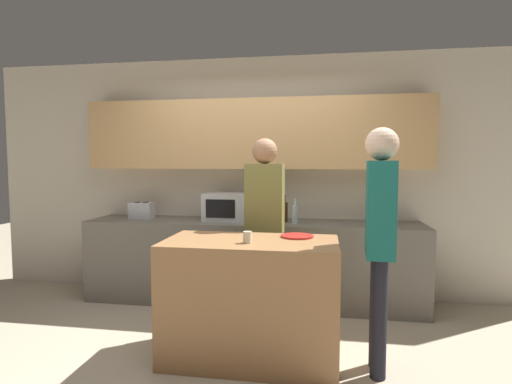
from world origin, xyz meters
TOP-DOWN VIEW (x-y plane):
  - ground_plane at (0.00, 0.00)m, footprint 14.00×14.00m
  - back_wall at (0.00, 1.66)m, footprint 6.40×0.40m
  - back_counter at (0.00, 1.39)m, footprint 3.60×0.62m
  - kitchen_island at (0.21, 0.15)m, footprint 1.32×0.68m
  - microwave at (-0.26, 1.42)m, footprint 0.52×0.39m
  - toaster at (-1.27, 1.42)m, footprint 0.26×0.16m
  - potted_plant at (1.30, 1.42)m, footprint 0.14×0.14m
  - bottle_0 at (0.27, 1.43)m, footprint 0.07×0.07m
  - bottle_1 at (0.35, 1.40)m, footprint 0.07×0.07m
  - bottle_2 at (0.47, 1.31)m, footprint 0.06×0.06m
  - plate_on_island at (0.55, 0.34)m, footprint 0.26×0.26m
  - cup_0 at (0.20, 0.04)m, footprint 0.07×0.07m
  - person_left at (1.15, 0.09)m, footprint 0.23×0.35m
  - person_center at (0.23, 0.75)m, footprint 0.35×0.23m

SIDE VIEW (x-z plane):
  - ground_plane at x=0.00m, z-range 0.00..0.00m
  - back_counter at x=0.00m, z-range 0.00..0.89m
  - kitchen_island at x=0.21m, z-range 0.00..0.93m
  - plate_on_island at x=0.55m, z-range 0.93..0.94m
  - cup_0 at x=0.20m, z-range 0.93..1.01m
  - toaster at x=-1.27m, z-range 0.88..1.07m
  - bottle_2 at x=0.47m, z-range 0.86..1.12m
  - bottle_1 at x=0.35m, z-range 0.85..1.14m
  - bottle_0 at x=0.27m, z-range 0.85..1.15m
  - microwave at x=-0.26m, z-range 0.89..1.19m
  - person_center at x=0.23m, z-range 0.17..1.91m
  - person_left at x=1.15m, z-range 0.18..1.94m
  - potted_plant at x=1.30m, z-range 0.89..1.28m
  - back_wall at x=0.00m, z-range 0.19..2.89m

